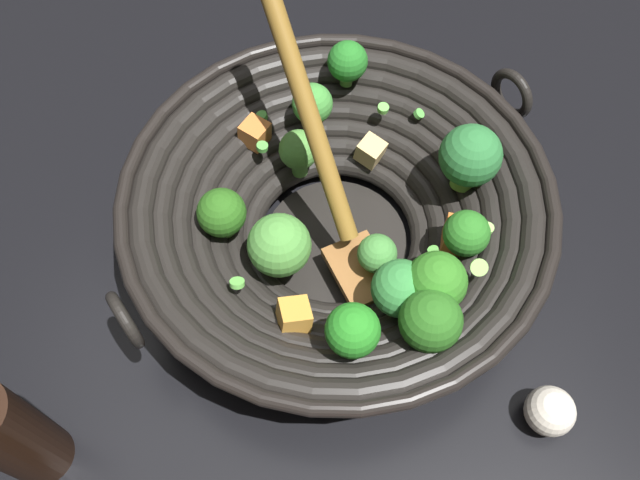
{
  "coord_description": "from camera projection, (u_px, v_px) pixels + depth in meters",
  "views": [
    {
      "loc": [
        0.33,
        -0.04,
        0.6
      ],
      "look_at": [
        0.01,
        -0.02,
        0.03
      ],
      "focal_mm": 37.39,
      "sensor_mm": 36.0,
      "label": 1
    }
  ],
  "objects": [
    {
      "name": "ground_plane",
      "position": [
        335.0,
        245.0,
        0.69
      ],
      "size": [
        4.0,
        4.0,
        0.0
      ],
      "primitive_type": "plane",
      "color": "black"
    },
    {
      "name": "wok",
      "position": [
        339.0,
        213.0,
        0.63
      ],
      "size": [
        0.41,
        0.41,
        0.23
      ],
      "color": "black",
      "rests_on": "ground"
    },
    {
      "name": "soy_sauce_bottle",
      "position": [
        8.0,
        434.0,
        0.52
      ],
      "size": [
        0.05,
        0.05,
        0.2
      ],
      "color": "black",
      "rests_on": "ground"
    },
    {
      "name": "garlic_bulb",
      "position": [
        550.0,
        411.0,
        0.58
      ],
      "size": [
        0.04,
        0.04,
        0.04
      ],
      "primitive_type": "sphere",
      "color": "silver",
      "rests_on": "ground"
    }
  ]
}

